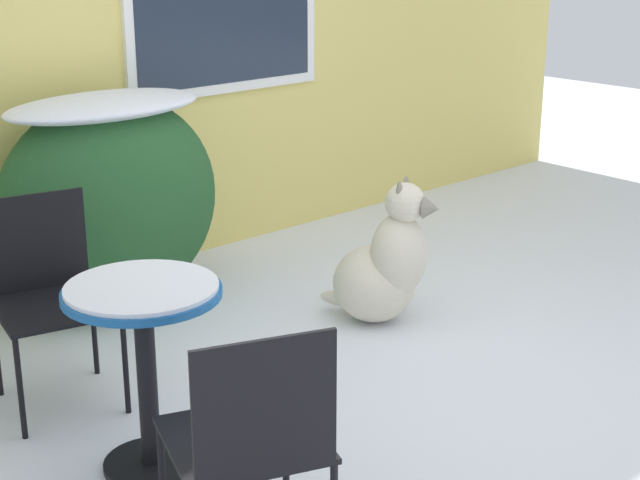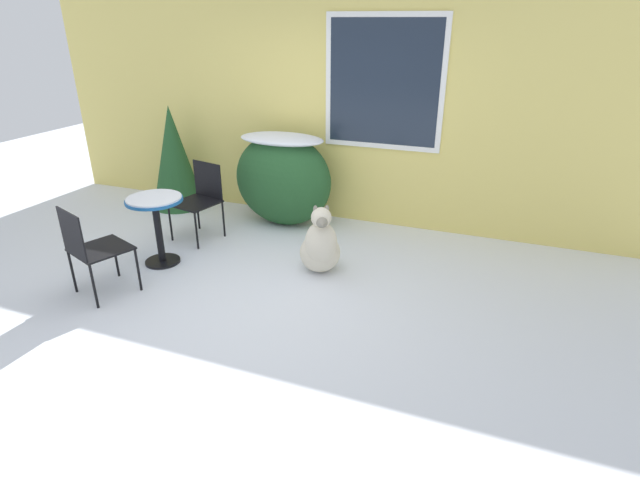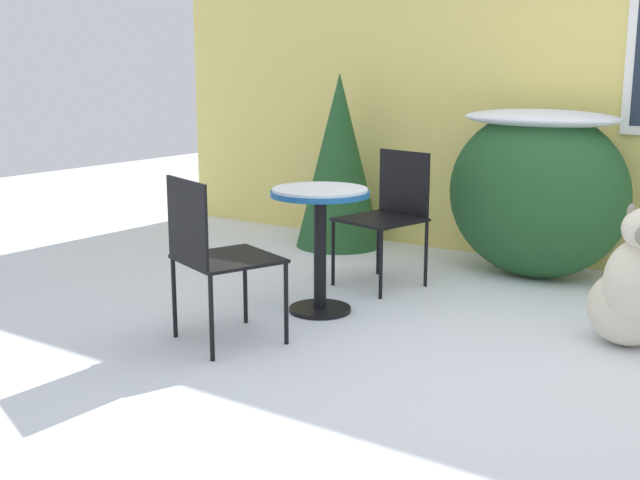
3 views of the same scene
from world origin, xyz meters
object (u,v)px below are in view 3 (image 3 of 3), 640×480
object	(u,v)px
dog	(632,294)
patio_chair_far_side	(214,252)
patio_chair_near_table	(389,211)
patio_table	(320,221)

from	to	relation	value
dog	patio_chair_far_side	bearing A→B (deg)	-172.33
patio_chair_near_table	patio_chair_far_side	world-z (taller)	same
dog	patio_table	bearing A→B (deg)	167.86
patio_table	patio_chair_far_side	bearing A→B (deg)	-99.17
patio_chair_far_side	dog	size ratio (longest dim) A/B	1.14
patio_table	patio_chair_near_table	world-z (taller)	patio_chair_near_table
patio_chair_far_side	dog	distance (m)	2.16
patio_table	patio_chair_near_table	distance (m)	0.77
patio_chair_near_table	dog	world-z (taller)	patio_chair_near_table
patio_table	patio_chair_far_side	distance (m)	0.79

